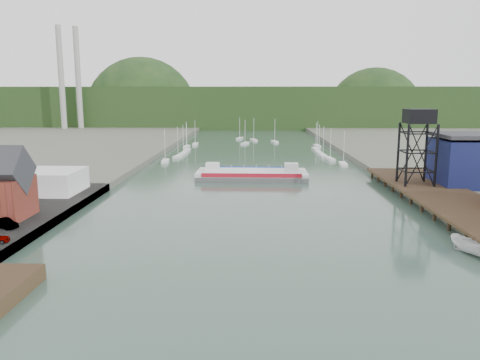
{
  "coord_description": "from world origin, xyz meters",
  "views": [
    {
      "loc": [
        -0.13,
        -41.87,
        21.02
      ],
      "look_at": [
        -2.54,
        51.58,
        4.0
      ],
      "focal_mm": 35.0,
      "sensor_mm": 36.0,
      "label": 1
    }
  ],
  "objects": [
    {
      "name": "ground",
      "position": [
        0.0,
        0.0,
        0.0
      ],
      "size": [
        600.0,
        600.0,
        0.0
      ],
      "primitive_type": "plane",
      "color": "#2D4638",
      "rests_on": "ground"
    },
    {
      "name": "distant_hills",
      "position": [
        -3.98,
        301.35,
        10.38
      ],
      "size": [
        500.0,
        120.0,
        80.0
      ],
      "color": "black",
      "rests_on": "ground"
    },
    {
      "name": "white_shed",
      "position": [
        -44.0,
        50.0,
        3.85
      ],
      "size": [
        18.0,
        12.0,
        4.5
      ],
      "primitive_type": "cube",
      "color": "silver",
      "rests_on": "west_quay"
    },
    {
      "name": "chain_ferry",
      "position": [
        -0.15,
        75.6,
        1.15
      ],
      "size": [
        28.0,
        11.77,
        4.01
      ],
      "rotation": [
        0.0,
        0.0,
        -0.01
      ],
      "color": "#505052",
      "rests_on": "ground"
    },
    {
      "name": "motorboat",
      "position": [
        28.98,
        18.8,
        1.16
      ],
      "size": [
        4.23,
        6.44,
        2.33
      ],
      "primitive_type": "imported",
      "rotation": [
        0.0,
        0.0,
        0.36
      ],
      "color": "silver",
      "rests_on": "ground"
    },
    {
      "name": "smokestacks",
      "position": [
        -106.0,
        232.5,
        30.0
      ],
      "size": [
        11.2,
        8.2,
        60.0
      ],
      "color": "#9C9C97",
      "rests_on": "ground"
    },
    {
      "name": "lift_tower",
      "position": [
        35.0,
        58.0,
        15.65
      ],
      "size": [
        6.5,
        6.5,
        16.0
      ],
      "color": "black",
      "rests_on": "east_pier"
    },
    {
      "name": "east_pier",
      "position": [
        37.0,
        45.0,
        1.9
      ],
      "size": [
        14.0,
        70.0,
        2.45
      ],
      "color": "black",
      "rests_on": "ground"
    },
    {
      "name": "car_west_b",
      "position": [
        -36.64,
        24.0,
        2.34
      ],
      "size": [
        4.69,
        3.39,
        1.47
      ],
      "primitive_type": "imported",
      "rotation": [
        0.0,
        0.0,
        1.11
      ],
      "color": "#999999",
      "rests_on": "west_quay"
    },
    {
      "name": "marina_sailboats",
      "position": [
        0.08,
        138.46,
        0.35
      ],
      "size": [
        57.71,
        92.65,
        0.9
      ],
      "color": "silver",
      "rests_on": "ground"
    }
  ]
}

